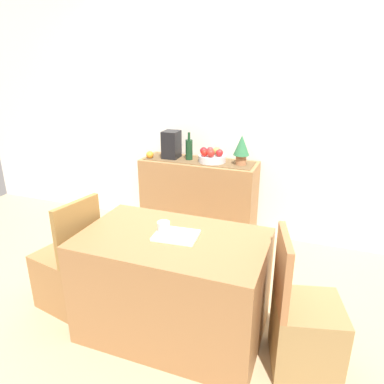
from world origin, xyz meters
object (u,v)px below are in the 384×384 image
object	(u,v)px
coffee_maker	(171,145)
chair_near_window	(70,273)
dining_table	(173,285)
chair_by_corner	(304,330)
wine_bottle	(189,149)
potted_plant	(242,148)
open_book	(176,235)
fruit_bowl	(212,158)
coffee_cup	(164,229)
sideboard_console	(199,199)

from	to	relation	value
coffee_maker	chair_near_window	bearing A→B (deg)	-99.24
dining_table	chair_by_corner	xyz separation A→B (m)	(0.88, -0.00, -0.10)
wine_bottle	potted_plant	world-z (taller)	potted_plant
potted_plant	chair_by_corner	distance (m)	1.82
potted_plant	dining_table	xyz separation A→B (m)	(-0.11, -1.46, -0.65)
dining_table	open_book	world-z (taller)	open_book
fruit_bowl	coffee_cup	distance (m)	1.47
sideboard_console	chair_near_window	world-z (taller)	chair_near_window
chair_near_window	fruit_bowl	bearing A→B (deg)	64.88
coffee_cup	chair_by_corner	size ratio (longest dim) A/B	0.11
sideboard_console	wine_bottle	world-z (taller)	wine_bottle
potted_plant	dining_table	size ratio (longest dim) A/B	0.24
wine_bottle	open_book	bearing A→B (deg)	-72.25
potted_plant	chair_by_corner	bearing A→B (deg)	-62.30
coffee_maker	chair_near_window	size ratio (longest dim) A/B	0.32
wine_bottle	open_book	size ratio (longest dim) A/B	1.03
fruit_bowl	coffee_maker	bearing A→B (deg)	180.00
dining_table	coffee_cup	size ratio (longest dim) A/B	12.04
wine_bottle	coffee_maker	world-z (taller)	same
fruit_bowl	coffee_maker	size ratio (longest dim) A/B	0.96
sideboard_console	dining_table	size ratio (longest dim) A/B	0.98
potted_plant	coffee_cup	world-z (taller)	potted_plant
fruit_bowl	chair_by_corner	world-z (taller)	fruit_bowl
wine_bottle	chair_by_corner	xyz separation A→B (m)	(1.32, -1.46, -0.69)
sideboard_console	wine_bottle	xyz separation A→B (m)	(-0.11, 0.00, 0.53)
wine_bottle	fruit_bowl	bearing A→B (deg)	-0.00
chair_near_window	dining_table	bearing A→B (deg)	0.21
chair_by_corner	potted_plant	bearing A→B (deg)	117.70
dining_table	chair_near_window	xyz separation A→B (m)	(-0.88, -0.00, -0.10)
fruit_bowl	coffee_cup	bearing A→B (deg)	-84.80
wine_bottle	potted_plant	distance (m)	0.55
fruit_bowl	chair_near_window	distance (m)	1.73
open_book	coffee_cup	world-z (taller)	coffee_cup
dining_table	open_book	xyz separation A→B (m)	(0.02, 0.02, 0.38)
sideboard_console	coffee_maker	size ratio (longest dim) A/B	4.17
coffee_cup	sideboard_console	bearing A→B (deg)	100.65
potted_plant	sideboard_console	bearing A→B (deg)	180.00
sideboard_console	chair_by_corner	world-z (taller)	chair_by_corner
dining_table	chair_by_corner	bearing A→B (deg)	-0.26
coffee_maker	dining_table	xyz separation A→B (m)	(0.64, -1.46, -0.62)
chair_near_window	chair_by_corner	distance (m)	1.75
coffee_cup	fruit_bowl	bearing A→B (deg)	95.20
open_book	chair_near_window	bearing A→B (deg)	176.64
sideboard_console	coffee_cup	size ratio (longest dim) A/B	11.84
potted_plant	wine_bottle	bearing A→B (deg)	180.00
sideboard_console	fruit_bowl	xyz separation A→B (m)	(0.14, 0.00, 0.46)
wine_bottle	chair_near_window	distance (m)	1.68
wine_bottle	coffee_cup	xyz separation A→B (m)	(0.38, -1.47, -0.17)
fruit_bowl	potted_plant	xyz separation A→B (m)	(0.30, 0.00, 0.13)
chair_by_corner	wine_bottle	bearing A→B (deg)	131.95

